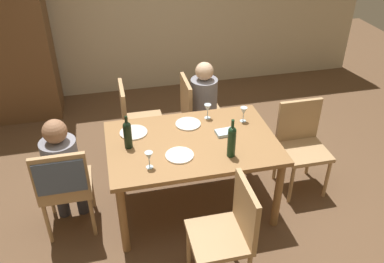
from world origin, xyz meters
TOP-DOWN VIEW (x-y plane):
  - ground_plane at (0.00, 0.00)m, footprint 10.00×10.00m
  - armoire_cabinet at (-1.86, 2.25)m, footprint 1.18×0.62m
  - dining_table at (0.00, 0.00)m, footprint 1.51×1.01m
  - chair_far_right at (0.25, 0.88)m, footprint 0.44×0.44m
  - chair_left_end at (-1.14, -0.12)m, footprint 0.44×0.46m
  - chair_right_end at (1.14, 0.09)m, footprint 0.44×0.44m
  - chair_near at (0.09, -0.88)m, footprint 0.44×0.44m
  - chair_far_left at (-0.43, 0.88)m, footprint 0.44×0.44m
  - person_woman_host at (0.37, 0.88)m, footprint 0.34×0.29m
  - person_man_bearded at (-1.14, 0.03)m, footprint 0.30×0.35m
  - wine_bottle_tall_green at (-0.56, 0.03)m, footprint 0.07×0.07m
  - wine_bottle_dark_red at (0.27, -0.29)m, footprint 0.07×0.07m
  - wine_glass_near_left at (0.24, 0.35)m, footprint 0.07×0.07m
  - wine_glass_centre at (-0.42, -0.29)m, footprint 0.07×0.07m
  - wine_glass_near_right at (0.56, 0.22)m, footprint 0.07×0.07m
  - dinner_plate_host at (0.03, 0.28)m, footprint 0.24×0.24m
  - dinner_plate_guest_left at (-0.15, -0.20)m, footprint 0.24×0.24m
  - dinner_plate_guest_right at (-0.49, 0.25)m, footprint 0.25×0.25m
  - folded_napkin at (0.32, 0.04)m, footprint 0.17×0.13m
  - handbag at (0.01, 0.88)m, footprint 0.14×0.29m

SIDE VIEW (x-z plane):
  - ground_plane at x=0.00m, z-range 0.00..0.00m
  - handbag at x=0.01m, z-range 0.00..0.22m
  - chair_far_right at x=0.25m, z-range 0.07..0.99m
  - chair_right_end at x=1.14m, z-range 0.07..0.99m
  - chair_near at x=0.09m, z-range 0.07..0.99m
  - chair_far_left at x=-0.43m, z-range 0.07..0.99m
  - chair_left_end at x=-1.14m, z-range 0.13..1.05m
  - person_woman_host at x=0.37m, z-range 0.09..1.19m
  - person_man_bearded at x=-1.14m, z-range 0.09..1.21m
  - dining_table at x=0.00m, z-range 0.29..1.04m
  - dinner_plate_host at x=0.03m, z-range 0.76..0.77m
  - dinner_plate_guest_left at x=-0.15m, z-range 0.76..0.77m
  - dinner_plate_guest_right at x=-0.49m, z-range 0.76..0.77m
  - folded_napkin at x=0.32m, z-range 0.76..0.79m
  - wine_glass_near_left at x=0.24m, z-range 0.79..0.94m
  - wine_glass_centre at x=-0.42m, z-range 0.79..0.94m
  - wine_glass_near_right at x=0.56m, z-range 0.79..0.94m
  - wine_bottle_tall_green at x=-0.56m, z-range 0.74..1.05m
  - wine_bottle_dark_red at x=0.27m, z-range 0.73..1.09m
  - armoire_cabinet at x=-1.86m, z-range 0.01..2.19m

